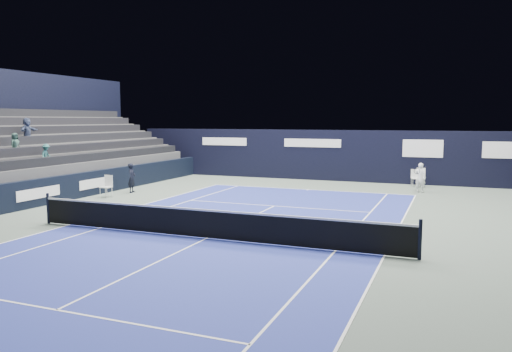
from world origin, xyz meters
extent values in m
plane|color=#4F5E55|center=(0.00, 2.00, 0.00)|extent=(48.00, 48.00, 0.00)
cube|color=navy|center=(0.00, 0.00, 0.00)|extent=(10.97, 23.77, 0.01)
cube|color=white|center=(5.21, 15.46, 0.44)|extent=(0.53, 0.52, 0.04)
cube|color=white|center=(5.15, 15.64, 0.70)|extent=(0.41, 0.16, 0.50)
cylinder|color=white|center=(5.33, 15.68, 0.22)|extent=(0.02, 0.02, 0.44)
cylinder|color=white|center=(4.99, 15.57, 0.22)|extent=(0.02, 0.02, 0.44)
cylinder|color=white|center=(5.44, 15.36, 0.22)|extent=(0.02, 0.02, 0.44)
cylinder|color=white|center=(5.10, 15.24, 0.22)|extent=(0.02, 0.02, 0.44)
cube|color=white|center=(5.50, 15.07, 0.50)|extent=(0.48, 0.45, 0.05)
cube|color=white|center=(5.50, 15.28, 0.79)|extent=(0.47, 0.04, 0.56)
cylinder|color=white|center=(5.70, 15.26, 0.25)|extent=(0.03, 0.03, 0.50)
cylinder|color=white|center=(5.30, 15.26, 0.25)|extent=(0.03, 0.03, 0.50)
cylinder|color=white|center=(5.71, 14.88, 0.25)|extent=(0.03, 0.03, 0.50)
cylinder|color=white|center=(5.30, 14.88, 0.25)|extent=(0.03, 0.03, 0.50)
cube|color=white|center=(-8.40, 5.76, 0.49)|extent=(0.48, 0.46, 0.04)
cube|color=white|center=(-8.39, 5.97, 0.78)|extent=(0.47, 0.05, 0.56)
cylinder|color=white|center=(-8.19, 5.94, 0.25)|extent=(0.03, 0.03, 0.49)
cylinder|color=white|center=(-8.60, 5.96, 0.25)|extent=(0.03, 0.03, 0.49)
cylinder|color=white|center=(-8.20, 5.56, 0.25)|extent=(0.03, 0.03, 0.49)
cylinder|color=white|center=(-8.61, 5.58, 0.25)|extent=(0.03, 0.03, 0.49)
imported|color=black|center=(-8.19, 7.57, 0.75)|extent=(0.48, 0.62, 1.50)
cube|color=white|center=(0.00, 11.88, 0.01)|extent=(10.97, 0.06, 0.00)
cube|color=white|center=(5.49, 0.00, 0.01)|extent=(0.06, 23.77, 0.00)
cube|color=white|center=(-5.49, 0.00, 0.01)|extent=(0.06, 23.77, 0.00)
cube|color=white|center=(4.12, 0.00, 0.01)|extent=(0.06, 23.77, 0.00)
cube|color=white|center=(-4.12, 0.00, 0.01)|extent=(0.06, 23.77, 0.00)
cube|color=white|center=(0.00, 6.40, 0.01)|extent=(8.23, 0.06, 0.00)
cube|color=white|center=(0.00, -6.40, 0.01)|extent=(8.23, 0.06, 0.00)
cube|color=white|center=(0.00, 0.00, 0.01)|extent=(0.06, 12.80, 0.00)
cube|color=white|center=(0.00, 11.73, 0.01)|extent=(0.06, 0.30, 0.00)
cylinder|color=black|center=(6.40, 0.00, 0.55)|extent=(0.10, 0.10, 1.10)
cylinder|color=black|center=(-6.40, 0.00, 0.55)|extent=(0.10, 0.10, 1.10)
cube|color=black|center=(0.00, 0.00, 0.46)|extent=(12.80, 0.03, 0.86)
cube|color=white|center=(0.00, 0.00, 0.91)|extent=(12.80, 0.05, 0.06)
cube|color=black|center=(0.00, 16.50, 1.55)|extent=(26.00, 0.60, 3.10)
cube|color=silver|center=(-7.00, 16.18, 2.30)|extent=(3.20, 0.02, 0.50)
cube|color=silver|center=(-1.00, 16.18, 2.30)|extent=(3.60, 0.02, 0.50)
cube|color=silver|center=(5.50, 16.18, 2.10)|extent=(2.20, 0.02, 1.00)
cube|color=silver|center=(9.50, 16.18, 2.10)|extent=(1.80, 0.02, 0.90)
cube|color=black|center=(-9.50, 6.00, 0.60)|extent=(0.30, 22.00, 1.20)
cube|color=silver|center=(-9.33, 2.50, 0.60)|extent=(0.02, 2.40, 0.45)
cube|color=silver|center=(-9.33, 6.00, 0.60)|extent=(0.02, 2.00, 0.45)
cube|color=#47484A|center=(-10.10, 7.00, 0.82)|extent=(0.90, 16.00, 1.65)
cube|color=#464648|center=(-11.00, 7.00, 1.05)|extent=(0.90, 16.00, 2.10)
cube|color=#525255|center=(-11.90, 7.00, 1.27)|extent=(0.90, 16.00, 2.55)
cube|color=#4F4F51|center=(-12.80, 7.00, 1.50)|extent=(0.90, 16.00, 3.00)
cube|color=#4F4F51|center=(-13.70, 7.00, 1.73)|extent=(0.90, 16.00, 3.45)
cube|color=#49494B|center=(-14.60, 7.00, 1.95)|extent=(0.90, 16.00, 3.90)
cube|color=black|center=(-10.10, 7.00, 1.85)|extent=(0.63, 15.20, 0.40)
cube|color=black|center=(-11.00, 7.00, 2.30)|extent=(0.63, 15.20, 0.40)
cube|color=black|center=(-11.90, 7.00, 2.75)|extent=(0.63, 15.20, 0.40)
cube|color=black|center=(-12.80, 7.00, 3.20)|extent=(0.63, 15.20, 0.40)
cube|color=black|center=(-13.70, 7.00, 3.65)|extent=(0.63, 15.20, 0.40)
cube|color=black|center=(-14.60, 7.00, 4.10)|extent=(0.63, 15.20, 0.40)
cube|color=black|center=(-15.35, 7.00, 3.20)|extent=(0.60, 18.00, 6.40)
imported|color=#275B5C|center=(-10.10, 3.79, 2.15)|extent=(0.53, 0.72, 0.99)
imported|color=#2B4740|center=(-11.00, 2.92, 2.63)|extent=(0.41, 0.56, 1.05)
imported|color=#364263|center=(-11.90, 4.51, 3.19)|extent=(0.59, 1.24, 1.28)
imported|color=white|center=(5.61, 13.11, 0.76)|extent=(0.64, 0.52, 1.53)
cylinder|color=black|center=(5.46, 12.81, 1.05)|extent=(0.03, 0.29, 0.13)
torus|color=black|center=(5.46, 12.56, 1.15)|extent=(0.30, 0.13, 0.29)
camera|label=1|loc=(7.12, -13.73, 3.73)|focal=35.00mm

